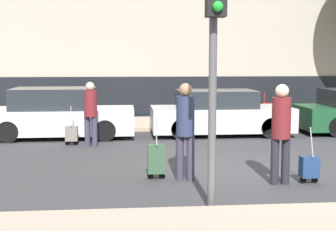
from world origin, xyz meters
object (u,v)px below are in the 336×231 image
at_px(pedestrian_left, 91,110).
at_px(trolley_left, 72,134).
at_px(pedestrian_right, 281,127).
at_px(parked_bicycle, 269,109).
at_px(trolley_right, 309,167).
at_px(parked_car_0, 59,114).
at_px(trolley_center, 156,159).
at_px(pedestrian_center, 185,125).
at_px(traffic_light, 215,35).
at_px(parked_car_1, 220,114).

bearing_deg(pedestrian_left, trolley_left, -179.93).
height_order(pedestrian_left, pedestrian_right, pedestrian_right).
bearing_deg(parked_bicycle, pedestrian_right, -105.99).
bearing_deg(trolley_right, parked_bicycle, 77.56).
bearing_deg(parked_car_0, parked_bicycle, 20.71).
xyz_separation_m(pedestrian_left, trolley_center, (1.48, -3.56, -0.57)).
height_order(pedestrian_center, parked_bicycle, pedestrian_center).
height_order(trolley_center, trolley_right, trolley_center).
bearing_deg(traffic_light, parked_car_0, 114.66).
xyz_separation_m(parked_car_1, pedestrian_left, (-3.73, -1.54, 0.32)).
bearing_deg(pedestrian_left, trolley_right, -25.94).
bearing_deg(pedestrian_left, parked_bicycle, 52.90).
height_order(parked_car_1, trolley_right, parked_car_1).
relative_size(parked_car_1, traffic_light, 1.14).
relative_size(pedestrian_left, trolley_left, 1.61).
bearing_deg(parked_car_1, traffic_light, -102.23).
distance_m(pedestrian_right, traffic_light, 2.57).
bearing_deg(pedestrian_center, traffic_light, -71.08).
relative_size(parked_car_1, trolley_right, 4.01).
height_order(pedestrian_center, trolley_center, pedestrian_center).
relative_size(parked_car_1, parked_bicycle, 2.36).
bearing_deg(pedestrian_left, pedestrian_center, -43.11).
relative_size(parked_car_0, parked_bicycle, 2.40).
bearing_deg(parked_bicycle, pedestrian_center, -117.26).
relative_size(pedestrian_center, trolley_right, 1.75).
height_order(parked_car_0, pedestrian_left, pedestrian_left).
xyz_separation_m(parked_car_0, trolley_center, (2.51, -5.09, -0.28)).
bearing_deg(traffic_light, parked_bicycle, 68.22).
bearing_deg(parked_car_1, trolley_right, -84.77).
relative_size(parked_car_0, pedestrian_center, 2.32).
bearing_deg(trolley_left, trolley_right, -41.99).
bearing_deg(traffic_light, trolley_right, 34.08).
bearing_deg(parked_car_1, pedestrian_right, -90.32).
relative_size(parked_car_0, pedestrian_left, 2.52).
xyz_separation_m(traffic_light, parked_bicycle, (3.89, 9.73, -2.12)).
xyz_separation_m(trolley_center, parked_bicycle, (4.61, 7.78, 0.10)).
distance_m(pedestrian_left, trolley_right, 5.96).
xyz_separation_m(parked_car_1, trolley_center, (-2.25, -5.11, -0.25)).
distance_m(parked_car_0, trolley_left, 1.49).
height_order(trolley_left, parked_bicycle, parked_bicycle).
bearing_deg(trolley_center, parked_bicycle, 59.37).
bearing_deg(trolley_left, trolley_center, -61.77).
relative_size(parked_car_0, parked_car_1, 1.01).
bearing_deg(pedestrian_right, trolley_left, -45.39).
distance_m(pedestrian_center, traffic_light, 2.41).
bearing_deg(trolley_left, traffic_light, -64.36).
bearing_deg(parked_car_0, trolley_right, -46.96).
distance_m(parked_car_0, pedestrian_right, 7.38).
xyz_separation_m(pedestrian_left, pedestrian_center, (2.02, -3.69, 0.09)).
bearing_deg(trolley_center, pedestrian_center, -13.05).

